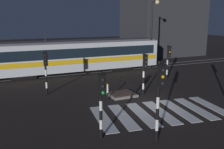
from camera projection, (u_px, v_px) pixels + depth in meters
name	position (u px, v px, depth m)	size (l,w,h in m)	color
ground_plane	(146.00, 104.00, 15.87)	(120.00, 120.00, 0.00)	black
rail_near	(91.00, 73.00, 25.13)	(80.00, 0.12, 0.03)	#59595E
rail_far	(86.00, 70.00, 26.41)	(80.00, 0.12, 0.03)	#59595E
crosswalk_zebra	(161.00, 112.00, 14.51)	(8.09, 4.87, 0.02)	silver
traffic_island	(122.00, 94.00, 17.65)	(1.81, 1.66, 0.18)	slate
traffic_light_median_centre	(144.00, 68.00, 17.29)	(0.36, 0.42, 3.02)	black
traffic_light_corner_far_right	(168.00, 57.00, 21.94)	(0.36, 0.42, 3.09)	black
traffic_light_corner_near_left	(102.00, 96.00, 10.83)	(0.36, 0.42, 3.09)	black
traffic_light_kerb_mid_left	(160.00, 90.00, 10.47)	(0.36, 0.42, 3.58)	black
traffic_light_corner_far_left	(46.00, 66.00, 17.47)	(0.36, 0.42, 3.16)	black
street_lamp_trackside_right	(153.00, 26.00, 26.30)	(0.44, 1.21, 7.19)	black
tram	(74.00, 56.00, 24.80)	(18.11, 2.58, 4.15)	silver
bollard_island_edge	(108.00, 92.00, 16.62)	(0.12, 0.12, 1.11)	black
building_backdrop	(163.00, 11.00, 37.50)	(10.52, 8.00, 13.08)	#2D2D33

